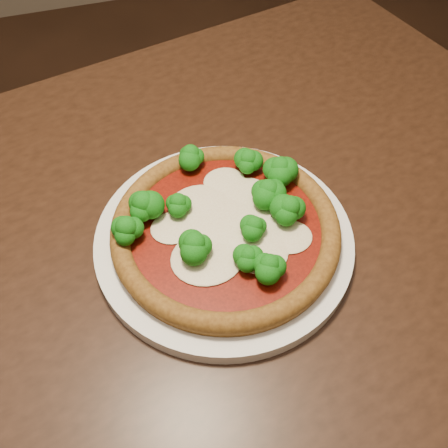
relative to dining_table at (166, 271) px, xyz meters
name	(u,v)px	position (x,y,z in m)	size (l,w,h in m)	color
floor	(118,401)	(-0.16, 0.09, -0.65)	(4.00, 4.00, 0.00)	black
dining_table	(166,271)	(0.00, 0.00, 0.00)	(1.42, 1.06, 0.75)	black
plate	(224,239)	(0.07, -0.04, 0.10)	(0.33, 0.33, 0.02)	silver
pizza	(226,224)	(0.08, -0.04, 0.13)	(0.29, 0.29, 0.06)	brown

